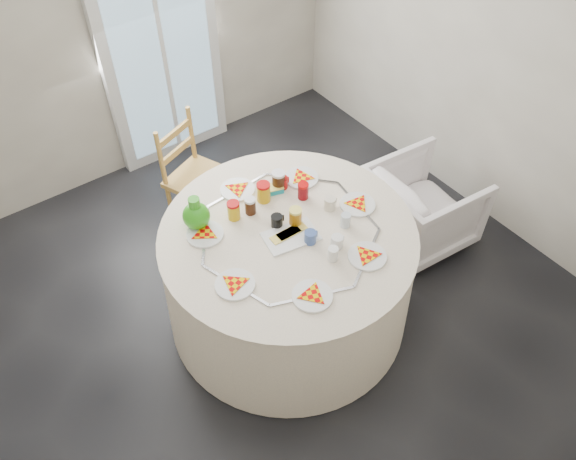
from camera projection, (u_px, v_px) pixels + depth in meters
floor at (264, 311)px, 3.87m from camera, size 4.00×4.00×0.00m
wall_back at (100, 22)px, 4.04m from camera, size 4.00×0.02×2.60m
wall_right at (504, 51)px, 3.75m from camera, size 0.02×4.00×2.60m
glass_door at (159, 41)px, 4.36m from camera, size 1.00×0.08×2.10m
table at (288, 275)px, 3.61m from camera, size 1.60×1.60×0.81m
wooden_chair at (198, 176)px, 4.14m from camera, size 0.53×0.52×0.92m
armchair at (424, 200)px, 4.08m from camera, size 0.70×0.74×0.71m
place_settings at (288, 233)px, 3.33m from camera, size 1.44×1.44×0.02m
jar_cluster at (268, 203)px, 3.43m from camera, size 0.57×0.43×0.15m
butter_tub at (274, 191)px, 3.56m from camera, size 0.13×0.11×0.04m
green_pitcher at (196, 215)px, 3.29m from camera, size 0.21×0.21×0.21m
cheese_platter at (291, 238)px, 3.30m from camera, size 0.35×0.26×0.04m
mugs_glasses at (313, 221)px, 3.34m from camera, size 0.59×0.59×0.10m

